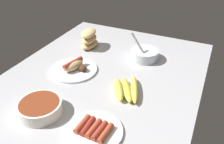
{
  "coord_description": "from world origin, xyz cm",
  "views": [
    {
      "loc": [
        79.48,
        43.24,
        62.66
      ],
      "look_at": [
        -3.63,
        4.59,
        3.0
      ],
      "focal_mm": 37.44,
      "sensor_mm": 36.0,
      "label": 1
    }
  ],
  "objects_px": {
    "bowl_chili": "(40,107)",
    "plate_sausages": "(94,130)",
    "bread_stack": "(89,39)",
    "bowl_coleslaw": "(144,54)",
    "banana_bunch": "(126,89)",
    "plate_hotdog_assembled": "(74,68)"
  },
  "relations": [
    {
      "from": "banana_bunch",
      "to": "bowl_chili",
      "type": "distance_m",
      "value": 0.36
    },
    {
      "from": "plate_hotdog_assembled",
      "to": "bread_stack",
      "type": "height_order",
      "value": "bread_stack"
    },
    {
      "from": "banana_bunch",
      "to": "bread_stack",
      "type": "height_order",
      "value": "bread_stack"
    },
    {
      "from": "bread_stack",
      "to": "plate_sausages",
      "type": "relative_size",
      "value": 0.7
    },
    {
      "from": "bowl_chili",
      "to": "plate_sausages",
      "type": "relative_size",
      "value": 0.82
    },
    {
      "from": "bread_stack",
      "to": "bowl_coleslaw",
      "type": "bearing_deg",
      "value": 90.61
    },
    {
      "from": "banana_bunch",
      "to": "plate_sausages",
      "type": "height_order",
      "value": "banana_bunch"
    },
    {
      "from": "banana_bunch",
      "to": "plate_hotdog_assembled",
      "type": "bearing_deg",
      "value": -100.11
    },
    {
      "from": "bowl_coleslaw",
      "to": "bread_stack",
      "type": "xyz_separation_m",
      "value": [
        0.0,
        -0.33,
        0.02
      ]
    },
    {
      "from": "bowl_coleslaw",
      "to": "banana_bunch",
      "type": "bearing_deg",
      "value": 4.32
    },
    {
      "from": "plate_hotdog_assembled",
      "to": "bowl_coleslaw",
      "type": "relative_size",
      "value": 1.52
    },
    {
      "from": "plate_sausages",
      "to": "bowl_coleslaw",
      "type": "bearing_deg",
      "value": -179.38
    },
    {
      "from": "plate_hotdog_assembled",
      "to": "bread_stack",
      "type": "xyz_separation_m",
      "value": [
        -0.25,
        -0.06,
        0.04
      ]
    },
    {
      "from": "bowl_chili",
      "to": "bowl_coleslaw",
      "type": "bearing_deg",
      "value": 158.12
    },
    {
      "from": "bowl_coleslaw",
      "to": "bread_stack",
      "type": "relative_size",
      "value": 1.06
    },
    {
      "from": "bowl_chili",
      "to": "plate_sausages",
      "type": "distance_m",
      "value": 0.24
    },
    {
      "from": "bread_stack",
      "to": "banana_bunch",
      "type": "bearing_deg",
      "value": 49.15
    },
    {
      "from": "plate_hotdog_assembled",
      "to": "bowl_chili",
      "type": "relative_size",
      "value": 1.37
    },
    {
      "from": "plate_hotdog_assembled",
      "to": "plate_sausages",
      "type": "xyz_separation_m",
      "value": [
        0.31,
        0.28,
        -0.01
      ]
    },
    {
      "from": "plate_hotdog_assembled",
      "to": "plate_sausages",
      "type": "relative_size",
      "value": 1.13
    },
    {
      "from": "bowl_chili",
      "to": "bread_stack",
      "type": "distance_m",
      "value": 0.58
    },
    {
      "from": "banana_bunch",
      "to": "plate_sausages",
      "type": "bearing_deg",
      "value": -3.83
    }
  ]
}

